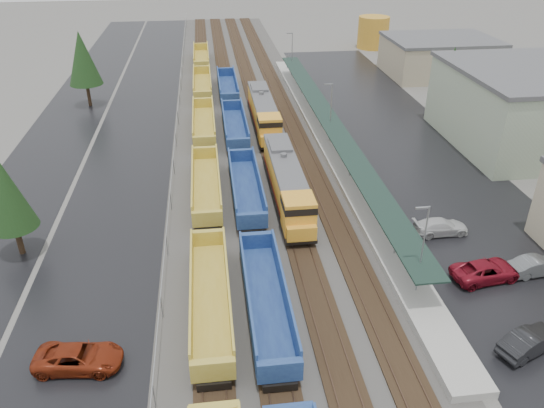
{
  "coord_description": "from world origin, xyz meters",
  "views": [
    {
      "loc": [
        -5.35,
        -10.37,
        25.94
      ],
      "look_at": [
        0.04,
        32.39,
        2.0
      ],
      "focal_mm": 35.0,
      "sensor_mm": 36.0,
      "label": 1
    }
  ],
  "objects_px": {
    "well_string_yellow": "(206,185)",
    "parked_car_east_c": "(441,227)",
    "locomotive_trail": "(264,113)",
    "parked_car_west_c": "(79,358)",
    "well_string_blue": "(254,234)",
    "parked_car_east_b": "(486,271)",
    "parked_car_east_a": "(530,342)",
    "parked_car_east_e": "(537,266)",
    "locomotive_lead": "(287,183)",
    "storage_tank": "(373,32)"
  },
  "relations": [
    {
      "from": "well_string_yellow",
      "to": "parked_car_east_c",
      "type": "bearing_deg",
      "value": -25.49
    },
    {
      "from": "locomotive_trail",
      "to": "parked_car_west_c",
      "type": "xyz_separation_m",
      "value": [
        -16.57,
        -41.01,
        -1.49
      ]
    },
    {
      "from": "well_string_blue",
      "to": "parked_car_west_c",
      "type": "relative_size",
      "value": 18.6
    },
    {
      "from": "well_string_yellow",
      "to": "parked_car_east_b",
      "type": "height_order",
      "value": "well_string_yellow"
    },
    {
      "from": "parked_car_east_a",
      "to": "parked_car_east_e",
      "type": "bearing_deg",
      "value": -55.95
    },
    {
      "from": "locomotive_trail",
      "to": "parked_car_east_b",
      "type": "relative_size",
      "value": 3.32
    },
    {
      "from": "well_string_yellow",
      "to": "parked_car_east_e",
      "type": "relative_size",
      "value": 27.02
    },
    {
      "from": "parked_car_east_c",
      "to": "parked_car_east_a",
      "type": "bearing_deg",
      "value": 178.75
    },
    {
      "from": "parked_car_east_e",
      "to": "well_string_yellow",
      "type": "bearing_deg",
      "value": 51.25
    },
    {
      "from": "well_string_yellow",
      "to": "parked_car_west_c",
      "type": "distance_m",
      "value": 24.18
    },
    {
      "from": "parked_car_east_c",
      "to": "locomotive_lead",
      "type": "bearing_deg",
      "value": 59.1
    },
    {
      "from": "locomotive_trail",
      "to": "parked_car_east_b",
      "type": "xyz_separation_m",
      "value": [
        13.88,
        -35.4,
        -1.49
      ]
    },
    {
      "from": "parked_car_east_e",
      "to": "storage_tank",
      "type": "bearing_deg",
      "value": -13.34
    },
    {
      "from": "storage_tank",
      "to": "parked_car_east_e",
      "type": "distance_m",
      "value": 81.06
    },
    {
      "from": "parked_car_east_b",
      "to": "locomotive_trail",
      "type": "bearing_deg",
      "value": 13.27
    },
    {
      "from": "well_string_yellow",
      "to": "storage_tank",
      "type": "height_order",
      "value": "storage_tank"
    },
    {
      "from": "well_string_blue",
      "to": "parked_car_east_e",
      "type": "height_order",
      "value": "well_string_blue"
    },
    {
      "from": "locomotive_trail",
      "to": "parked_car_east_c",
      "type": "distance_m",
      "value": 31.31
    },
    {
      "from": "parked_car_east_a",
      "to": "parked_car_east_c",
      "type": "distance_m",
      "value": 14.85
    },
    {
      "from": "parked_car_east_a",
      "to": "parked_car_east_c",
      "type": "xyz_separation_m",
      "value": [
        0.02,
        14.85,
        -0.07
      ]
    },
    {
      "from": "locomotive_lead",
      "to": "well_string_yellow",
      "type": "distance_m",
      "value": 8.47
    },
    {
      "from": "locomotive_lead",
      "to": "well_string_yellow",
      "type": "height_order",
      "value": "locomotive_lead"
    },
    {
      "from": "locomotive_trail",
      "to": "parked_car_east_e",
      "type": "height_order",
      "value": "locomotive_trail"
    },
    {
      "from": "parked_car_west_c",
      "to": "locomotive_lead",
      "type": "bearing_deg",
      "value": -33.35
    },
    {
      "from": "well_string_blue",
      "to": "locomotive_trail",
      "type": "bearing_deg",
      "value": 81.98
    },
    {
      "from": "well_string_yellow",
      "to": "well_string_blue",
      "type": "height_order",
      "value": "well_string_blue"
    },
    {
      "from": "well_string_blue",
      "to": "parked_car_west_c",
      "type": "height_order",
      "value": "well_string_blue"
    },
    {
      "from": "locomotive_lead",
      "to": "parked_car_west_c",
      "type": "distance_m",
      "value": 26.02
    },
    {
      "from": "locomotive_trail",
      "to": "parked_car_east_e",
      "type": "bearing_deg",
      "value": -62.55
    },
    {
      "from": "parked_car_east_e",
      "to": "locomotive_trail",
      "type": "bearing_deg",
      "value": 21.33
    },
    {
      "from": "well_string_yellow",
      "to": "parked_car_east_a",
      "type": "distance_m",
      "value": 32.57
    },
    {
      "from": "locomotive_lead",
      "to": "locomotive_trail",
      "type": "bearing_deg",
      "value": 90.0
    },
    {
      "from": "locomotive_trail",
      "to": "well_string_yellow",
      "type": "distance_m",
      "value": 20.1
    },
    {
      "from": "well_string_blue",
      "to": "parked_car_east_a",
      "type": "bearing_deg",
      "value": -41.2
    },
    {
      "from": "locomotive_lead",
      "to": "well_string_yellow",
      "type": "bearing_deg",
      "value": 162.04
    },
    {
      "from": "locomotive_trail",
      "to": "well_string_blue",
      "type": "height_order",
      "value": "locomotive_trail"
    },
    {
      "from": "parked_car_east_c",
      "to": "storage_tank",
      "type": "bearing_deg",
      "value": -13.06
    },
    {
      "from": "well_string_blue",
      "to": "parked_car_east_b",
      "type": "bearing_deg",
      "value": -21.38
    },
    {
      "from": "locomotive_trail",
      "to": "parked_car_east_c",
      "type": "bearing_deg",
      "value": -65.38
    },
    {
      "from": "parked_car_east_e",
      "to": "parked_car_east_c",
      "type": "bearing_deg",
      "value": 31.66
    },
    {
      "from": "storage_tank",
      "to": "well_string_blue",
      "type": "bearing_deg",
      "value": -113.84
    },
    {
      "from": "well_string_blue",
      "to": "parked_car_east_b",
      "type": "relative_size",
      "value": 18.57
    },
    {
      "from": "parked_car_west_c",
      "to": "well_string_yellow",
      "type": "bearing_deg",
      "value": -14.49
    },
    {
      "from": "locomotive_lead",
      "to": "storage_tank",
      "type": "bearing_deg",
      "value": 66.69
    },
    {
      "from": "storage_tank",
      "to": "parked_car_east_b",
      "type": "relative_size",
      "value": 1.15
    },
    {
      "from": "well_string_yellow",
      "to": "parked_car_east_c",
      "type": "distance_m",
      "value": 23.3
    },
    {
      "from": "locomotive_lead",
      "to": "parked_car_east_a",
      "type": "xyz_separation_m",
      "value": [
        13.01,
        -22.29,
        -1.47
      ]
    },
    {
      "from": "well_string_blue",
      "to": "parked_car_west_c",
      "type": "distance_m",
      "value": 17.81
    },
    {
      "from": "locomotive_lead",
      "to": "parked_car_east_a",
      "type": "distance_m",
      "value": 25.85
    },
    {
      "from": "parked_car_east_b",
      "to": "storage_tank",
      "type": "bearing_deg",
      "value": -18.42
    }
  ]
}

